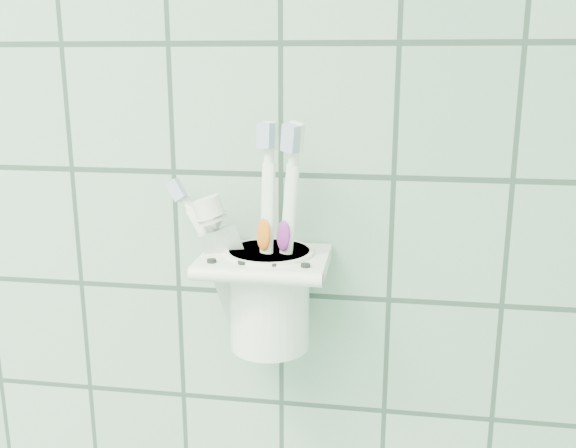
{
  "coord_description": "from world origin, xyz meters",
  "views": [
    {
      "loc": [
        0.76,
        0.58,
        1.48
      ],
      "look_at": [
        0.68,
        1.1,
        1.35
      ],
      "focal_mm": 40.0,
      "sensor_mm": 36.0,
      "label": 1
    }
  ],
  "objects_px": {
    "cup": "(270,295)",
    "toothbrush_pink": "(264,253)",
    "toothbrush_blue": "(263,237)",
    "toothpaste_tube": "(253,256)",
    "toothbrush_orange": "(279,229)",
    "holder_bracket": "(265,262)"
  },
  "relations": [
    {
      "from": "cup",
      "to": "toothbrush_orange",
      "type": "bearing_deg",
      "value": 36.92
    },
    {
      "from": "holder_bracket",
      "to": "toothbrush_blue",
      "type": "xyz_separation_m",
      "value": [
        0.0,
        -0.01,
        0.03
      ]
    },
    {
      "from": "toothbrush_pink",
      "to": "toothbrush_orange",
      "type": "height_order",
      "value": "toothbrush_orange"
    },
    {
      "from": "cup",
      "to": "toothbrush_blue",
      "type": "distance_m",
      "value": 0.06
    },
    {
      "from": "toothbrush_blue",
      "to": "toothpaste_tube",
      "type": "distance_m",
      "value": 0.03
    },
    {
      "from": "toothbrush_blue",
      "to": "toothpaste_tube",
      "type": "height_order",
      "value": "toothbrush_blue"
    },
    {
      "from": "cup",
      "to": "toothpaste_tube",
      "type": "height_order",
      "value": "toothpaste_tube"
    },
    {
      "from": "cup",
      "to": "toothbrush_pink",
      "type": "distance_m",
      "value": 0.05
    },
    {
      "from": "toothbrush_pink",
      "to": "toothpaste_tube",
      "type": "height_order",
      "value": "toothbrush_pink"
    },
    {
      "from": "toothbrush_pink",
      "to": "toothbrush_blue",
      "type": "bearing_deg",
      "value": 125.08
    },
    {
      "from": "toothbrush_orange",
      "to": "toothpaste_tube",
      "type": "height_order",
      "value": "toothbrush_orange"
    },
    {
      "from": "holder_bracket",
      "to": "toothbrush_orange",
      "type": "bearing_deg",
      "value": 40.39
    },
    {
      "from": "holder_bracket",
      "to": "toothbrush_blue",
      "type": "height_order",
      "value": "toothbrush_blue"
    },
    {
      "from": "toothbrush_blue",
      "to": "holder_bracket",
      "type": "bearing_deg",
      "value": 114.92
    },
    {
      "from": "cup",
      "to": "toothbrush_pink",
      "type": "bearing_deg",
      "value": -92.69
    },
    {
      "from": "toothbrush_pink",
      "to": "toothpaste_tube",
      "type": "distance_m",
      "value": 0.03
    },
    {
      "from": "toothbrush_orange",
      "to": "toothbrush_pink",
      "type": "bearing_deg",
      "value": -77.32
    },
    {
      "from": "toothbrush_pink",
      "to": "toothbrush_orange",
      "type": "distance_m",
      "value": 0.03
    },
    {
      "from": "holder_bracket",
      "to": "toothbrush_pink",
      "type": "bearing_deg",
      "value": -81.23
    },
    {
      "from": "toothbrush_blue",
      "to": "toothbrush_orange",
      "type": "relative_size",
      "value": 0.97
    },
    {
      "from": "toothbrush_blue",
      "to": "cup",
      "type": "bearing_deg",
      "value": 101.97
    },
    {
      "from": "cup",
      "to": "toothpaste_tube",
      "type": "bearing_deg",
      "value": -178.21
    }
  ]
}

